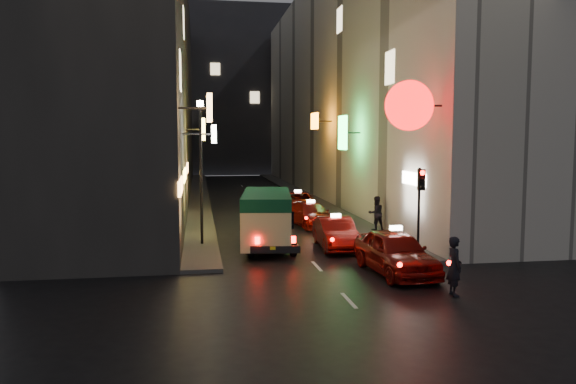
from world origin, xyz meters
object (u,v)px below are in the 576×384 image
pedestrian_crossing (455,262)px  taxi_near (396,249)px  traffic_light (420,193)px  minibus (267,213)px  lamp_post (201,162)px

pedestrian_crossing → taxi_near: bearing=18.5°
pedestrian_crossing → traffic_light: (0.70, 4.44, 1.66)m
traffic_light → minibus: bearing=145.2°
minibus → pedestrian_crossing: 9.49m
traffic_light → lamp_post: 9.42m
minibus → taxi_near: minibus is taller
lamp_post → pedestrian_crossing: bearing=-50.1°
minibus → lamp_post: bearing=164.7°
minibus → traffic_light: size_ratio=1.69×
taxi_near → traffic_light: (1.51, 1.53, 1.79)m
pedestrian_crossing → lamp_post: lamp_post is taller
lamp_post → taxi_near: bearing=-42.1°
taxi_near → pedestrian_crossing: pedestrian_crossing is taller
pedestrian_crossing → lamp_post: (-7.50, 8.97, 2.70)m
taxi_near → pedestrian_crossing: size_ratio=2.83×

